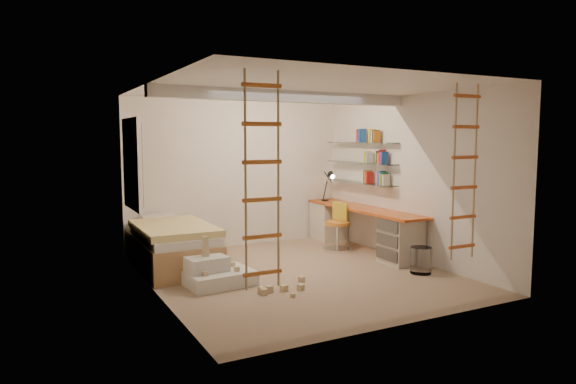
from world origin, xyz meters
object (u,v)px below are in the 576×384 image
swivel_chair (338,233)px  play_platform (215,274)px  desk (361,227)px  bed (172,246)px

swivel_chair → play_platform: size_ratio=0.91×
desk → play_platform: (-2.93, -0.82, -0.26)m
desk → bed: size_ratio=1.40×
desk → swivel_chair: 0.43m
bed → swivel_chair: swivel_chair is taller
swivel_chair → play_platform: 2.73m
desk → play_platform: size_ratio=3.07×
play_platform → desk: bearing=15.5°
swivel_chair → play_platform: (-2.55, -0.97, -0.16)m
desk → bed: bearing=173.5°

